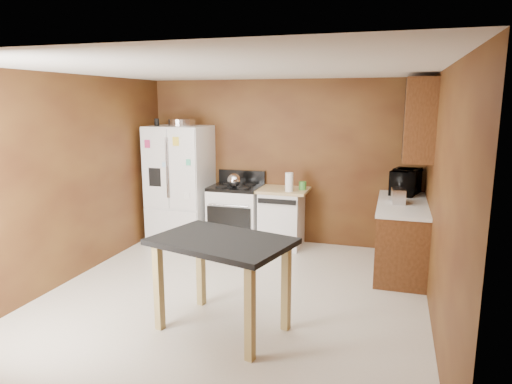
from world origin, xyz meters
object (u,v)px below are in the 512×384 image
at_px(pen_cup, 157,122).
at_px(paper_towel, 289,182).
at_px(roasting_pan, 182,122).
at_px(gas_range, 236,214).
at_px(island, 222,253).
at_px(refrigerator, 180,183).
at_px(dishwasher, 282,217).
at_px(microwave, 406,182).
at_px(kettle, 234,180).
at_px(green_canister, 303,186).
at_px(toaster, 398,196).

height_order(pen_cup, paper_towel, pen_cup).
xyz_separation_m(roasting_pan, gas_range, (0.86, 0.04, -1.39)).
bearing_deg(island, pen_cup, 128.86).
distance_m(pen_cup, refrigerator, 1.01).
distance_m(dishwasher, island, 2.70).
height_order(microwave, refrigerator, refrigerator).
xyz_separation_m(gas_range, dishwasher, (0.72, 0.02, -0.01)).
bearing_deg(kettle, paper_towel, -2.92).
relative_size(pen_cup, paper_towel, 0.40).
bearing_deg(green_canister, gas_range, -177.44).
relative_size(toaster, island, 0.18).
bearing_deg(refrigerator, island, -56.69).
height_order(pen_cup, toaster, pen_cup).
height_order(paper_towel, refrigerator, refrigerator).
xyz_separation_m(microwave, refrigerator, (-3.39, -0.20, -0.16)).
distance_m(microwave, dishwasher, 1.86).
distance_m(paper_towel, refrigerator, 1.78).
xyz_separation_m(green_canister, refrigerator, (-1.94, -0.11, -0.05)).
bearing_deg(gas_range, pen_cup, -173.90).
relative_size(roasting_pan, dishwasher, 0.47).
bearing_deg(microwave, green_canister, 110.73).
bearing_deg(gas_range, kettle, -88.93).
bearing_deg(kettle, refrigerator, 178.18).
distance_m(green_canister, toaster, 1.47).
relative_size(microwave, dishwasher, 0.65).
relative_size(paper_towel, refrigerator, 0.15).
bearing_deg(gas_range, toaster, -12.61).
relative_size(kettle, refrigerator, 0.11).
relative_size(green_canister, dishwasher, 0.14).
height_order(pen_cup, refrigerator, pen_cup).
xyz_separation_m(toaster, microwave, (0.10, 0.67, 0.07)).
relative_size(pen_cup, dishwasher, 0.12).
height_order(roasting_pan, pen_cup, pen_cup).
xyz_separation_m(pen_cup, gas_range, (1.24, 0.13, -1.39)).
relative_size(kettle, toaster, 0.80).
xyz_separation_m(pen_cup, kettle, (1.24, 0.04, -0.85)).
bearing_deg(island, dishwasher, 91.55).
distance_m(refrigerator, dishwasher, 1.69).
xyz_separation_m(roasting_pan, kettle, (0.86, -0.04, -0.85)).
distance_m(toaster, dishwasher, 1.83).
relative_size(roasting_pan, island, 0.29).
relative_size(green_canister, gas_range, 0.11).
relative_size(pen_cup, gas_range, 0.10).
bearing_deg(island, kettle, 107.15).
bearing_deg(green_canister, microwave, 3.80).
relative_size(roasting_pan, pen_cup, 3.83).
xyz_separation_m(kettle, green_canister, (1.02, 0.14, -0.05)).
distance_m(pen_cup, kettle, 1.50).
relative_size(dishwasher, island, 0.62).
distance_m(green_canister, island, 2.71).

